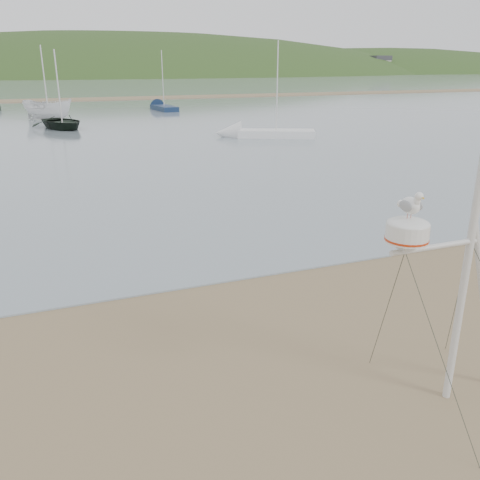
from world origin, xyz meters
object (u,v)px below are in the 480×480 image
object	(u,v)px
sailboat_white_near	(250,133)
mast_rig	(457,324)
boat_dark	(59,96)
boat_white	(46,91)
sailboat_blue_far	(159,107)

from	to	relation	value
sailboat_white_near	mast_rig	bearing A→B (deg)	-106.47
mast_rig	boat_dark	distance (m)	37.48
boat_dark	boat_white	xyz separation A→B (m)	(-0.78, 7.10, 0.01)
boat_white	sailboat_white_near	xyz separation A→B (m)	(12.57, -16.62, -2.21)
boat_dark	boat_white	size ratio (longest dim) A/B	1.00
sailboat_blue_far	sailboat_white_near	xyz separation A→B (m)	(0.82, -24.45, -0.00)
mast_rig	boat_dark	size ratio (longest dim) A/B	1.09
mast_rig	boat_white	xyz separation A→B (m)	(-4.36, 44.39, 1.21)
mast_rig	boat_white	size ratio (longest dim) A/B	1.09
mast_rig	sailboat_white_near	distance (m)	28.98
boat_dark	sailboat_white_near	world-z (taller)	sailboat_white_near
boat_white	sailboat_blue_far	world-z (taller)	sailboat_blue_far
sailboat_white_near	boat_dark	bearing A→B (deg)	141.08
boat_dark	sailboat_blue_far	world-z (taller)	sailboat_blue_far
boat_dark	sailboat_blue_far	bearing A→B (deg)	32.49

